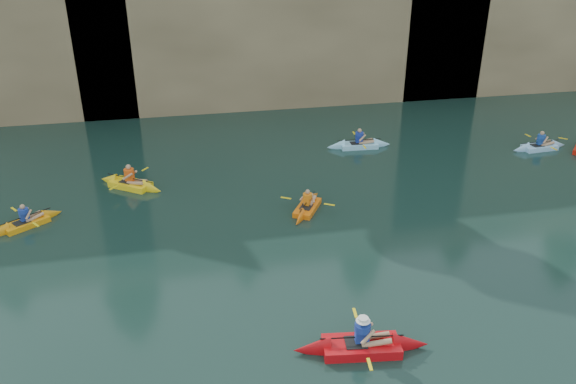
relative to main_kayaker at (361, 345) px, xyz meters
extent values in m
plane|color=black|center=(0.80, -0.33, -0.17)|extent=(160.00, 160.00, 0.00)
cube|color=#947D5A|center=(2.80, 22.27, 5.53)|extent=(24.00, 2.40, 11.40)
cube|color=black|center=(-3.20, 21.62, 1.43)|extent=(3.50, 1.00, 3.20)
cube|color=black|center=(10.80, 21.62, 2.08)|extent=(5.00, 1.00, 4.50)
cube|color=red|center=(0.00, 0.00, -0.02)|extent=(2.82, 1.21, 0.31)
cone|color=red|center=(1.27, -0.17, -0.02)|extent=(1.07, 0.94, 0.82)
cone|color=red|center=(-1.27, 0.17, -0.02)|extent=(1.07, 0.94, 0.82)
cube|color=black|center=(-0.15, 0.02, 0.11)|extent=(0.61, 0.58, 0.04)
cube|color=navy|center=(0.00, 0.00, 0.41)|extent=(0.38, 0.27, 0.52)
sphere|color=tan|center=(0.00, 0.00, 0.78)|extent=(0.22, 0.22, 0.22)
cylinder|color=black|center=(0.00, 0.00, 0.28)|extent=(2.16, 0.33, 0.04)
cube|color=yellow|center=(0.13, 0.98, 0.28)|extent=(0.14, 0.43, 0.02)
cube|color=yellow|center=(-0.13, -0.98, 0.28)|extent=(0.14, 0.43, 0.02)
cylinder|color=white|center=(0.00, 0.00, 0.82)|extent=(0.37, 0.37, 0.10)
cube|color=orange|center=(0.51, 8.02, -0.05)|extent=(1.72, 2.25, 0.24)
cone|color=orange|center=(1.04, 8.91, -0.05)|extent=(0.96, 1.01, 0.66)
cone|color=orange|center=(-0.02, 7.12, -0.05)|extent=(0.96, 1.01, 0.66)
cube|color=black|center=(0.43, 7.89, 0.04)|extent=(0.64, 0.68, 0.04)
cube|color=orange|center=(0.51, 8.02, 0.29)|extent=(0.32, 0.36, 0.44)
sphere|color=tan|center=(0.51, 8.02, 0.61)|extent=(0.18, 0.18, 0.18)
cylinder|color=black|center=(0.51, 8.02, 0.21)|extent=(1.03, 1.69, 0.04)
cube|color=yellow|center=(-0.24, 8.46, 0.21)|extent=(0.40, 0.28, 0.02)
cube|color=yellow|center=(1.26, 7.57, 0.21)|extent=(0.40, 0.28, 0.02)
cube|color=#96C9FB|center=(13.20, 11.99, -0.05)|extent=(2.34, 0.90, 0.26)
cone|color=#96C9FB|center=(14.27, 12.07, -0.05)|extent=(0.86, 0.76, 0.71)
cone|color=#96C9FB|center=(12.12, 11.92, -0.05)|extent=(0.86, 0.76, 0.71)
cube|color=black|center=(13.05, 11.98, 0.05)|extent=(0.58, 0.48, 0.04)
cube|color=#1B4398|center=(13.20, 11.99, 0.33)|extent=(0.34, 0.23, 0.47)
sphere|color=tan|center=(13.20, 11.99, 0.67)|extent=(0.20, 0.20, 0.20)
cylinder|color=black|center=(13.20, 11.99, 0.22)|extent=(2.10, 0.18, 0.04)
cube|color=yellow|center=(13.13, 12.94, 0.22)|extent=(0.11, 0.42, 0.02)
cube|color=yellow|center=(13.26, 11.04, 0.22)|extent=(0.11, 0.42, 0.02)
cube|color=yellow|center=(14.55, 12.15, 0.24)|extent=(0.36, 0.35, 0.02)
cube|color=yellow|center=(-6.28, 11.57, -0.03)|extent=(2.42, 2.05, 0.28)
cone|color=yellow|center=(-5.36, 10.91, -0.03)|extent=(1.14, 1.12, 0.77)
cone|color=yellow|center=(-7.19, 12.23, -0.03)|extent=(1.14, 1.12, 0.77)
cube|color=black|center=(-6.40, 11.66, 0.08)|extent=(0.73, 0.71, 0.04)
cube|color=#EB5513|center=(-6.28, 11.57, 0.38)|extent=(0.42, 0.39, 0.52)
sphere|color=tan|center=(-6.28, 11.57, 0.75)|extent=(0.22, 0.22, 0.22)
cylinder|color=black|center=(-6.28, 11.57, 0.25)|extent=(1.87, 1.36, 0.04)
cube|color=yellow|center=(-5.67, 12.42, 0.25)|extent=(0.31, 0.39, 0.02)
cube|color=yellow|center=(-6.88, 10.73, 0.25)|extent=(0.31, 0.39, 0.02)
cube|color=#98D9FF|center=(4.59, 14.05, -0.04)|extent=(2.54, 0.93, 0.27)
cone|color=#98D9FF|center=(5.76, 13.98, -0.04)|extent=(0.92, 0.80, 0.74)
cone|color=#98D9FF|center=(3.42, 14.12, -0.04)|extent=(0.92, 0.80, 0.74)
cube|color=black|center=(4.44, 14.06, 0.07)|extent=(0.58, 0.50, 0.04)
cube|color=navy|center=(4.59, 14.05, 0.36)|extent=(0.35, 0.24, 0.50)
sphere|color=tan|center=(4.59, 14.05, 0.71)|extent=(0.21, 0.21, 0.21)
cylinder|color=black|center=(4.59, 14.05, 0.24)|extent=(2.20, 0.17, 0.04)
cube|color=yellow|center=(4.65, 15.04, 0.24)|extent=(0.11, 0.42, 0.02)
cube|color=yellow|center=(4.53, 13.05, 0.24)|extent=(0.11, 0.42, 0.02)
cube|color=orange|center=(-9.88, 8.89, -0.05)|extent=(2.14, 1.81, 0.24)
cone|color=orange|center=(-9.07, 9.48, -0.05)|extent=(1.00, 0.98, 0.66)
cube|color=black|center=(-10.01, 8.80, 0.04)|extent=(0.69, 0.66, 0.04)
cube|color=#1B3698|center=(-9.88, 8.89, 0.29)|extent=(0.36, 0.33, 0.44)
sphere|color=tan|center=(-9.88, 8.89, 0.61)|extent=(0.19, 0.19, 0.19)
cylinder|color=black|center=(-9.88, 8.89, 0.21)|extent=(1.61, 1.17, 0.04)
cube|color=yellow|center=(-10.40, 9.61, 0.21)|extent=(0.31, 0.39, 0.02)
cube|color=yellow|center=(-9.37, 8.18, 0.21)|extent=(0.31, 0.39, 0.02)
camera|label=1|loc=(-4.18, -10.72, 9.81)|focal=35.00mm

